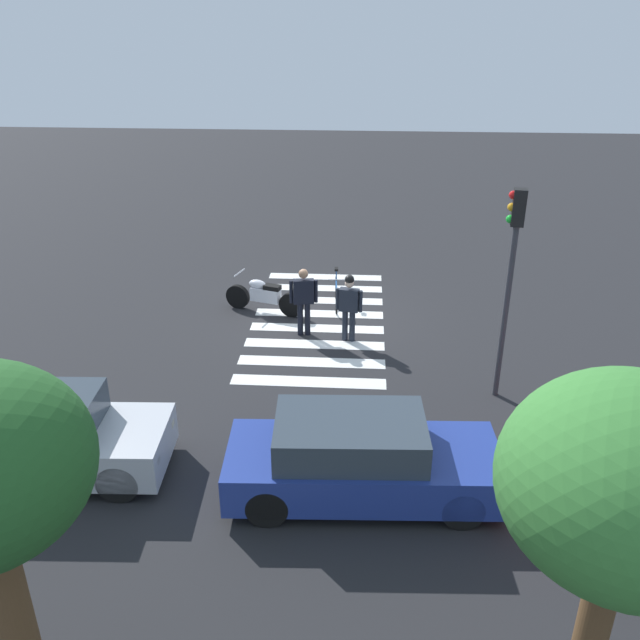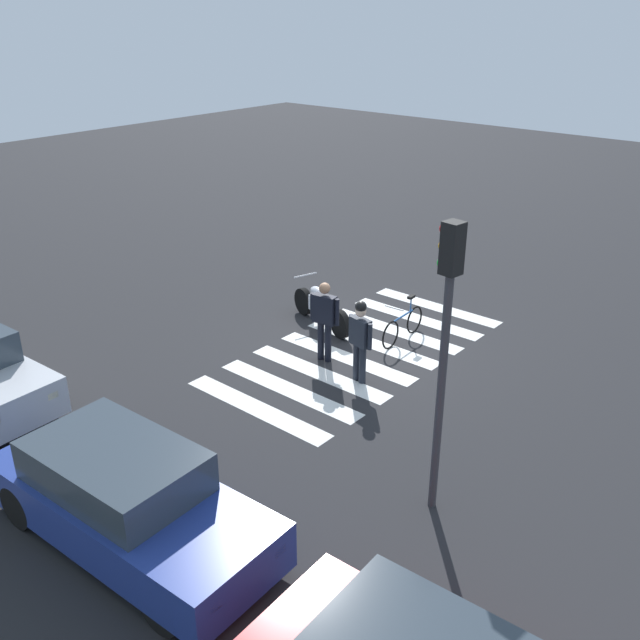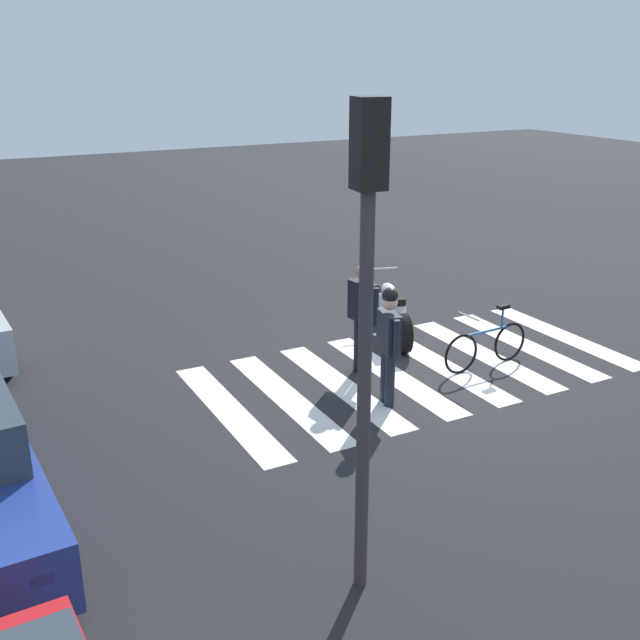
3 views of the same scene
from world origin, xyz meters
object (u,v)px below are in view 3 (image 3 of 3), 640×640
object	(u,v)px
police_motorcycle	(391,311)
officer_by_motorcycle	(389,338)
traffic_light_pole	(366,282)
officer_on_foot	(363,312)
leaning_bicycle	(486,345)

from	to	relation	value
police_motorcycle	officer_by_motorcycle	size ratio (longest dim) A/B	1.26
officer_by_motorcycle	traffic_light_pole	xyz separation A→B (m)	(-3.15, 2.33, 1.96)
officer_on_foot	police_motorcycle	bearing A→B (deg)	-47.78
leaning_bicycle	traffic_light_pole	distance (m)	6.24
officer_on_foot	officer_by_motorcycle	xyz separation A→B (m)	(-1.11, 0.25, -0.02)
officer_on_foot	leaning_bicycle	bearing A→B (deg)	-111.28
officer_by_motorcycle	police_motorcycle	bearing A→B (deg)	-34.00
officer_by_motorcycle	traffic_light_pole	size ratio (longest dim) A/B	0.39
officer_by_motorcycle	traffic_light_pole	distance (m)	4.38
police_motorcycle	officer_on_foot	xyz separation A→B (m)	(-1.17, 1.29, 0.54)
leaning_bicycle	officer_on_foot	distance (m)	2.09
police_motorcycle	officer_on_foot	distance (m)	1.83
officer_by_motorcycle	officer_on_foot	bearing A→B (deg)	-12.62
police_motorcycle	leaning_bicycle	xyz separation A→B (m)	(-1.90, -0.56, -0.10)
leaning_bicycle	traffic_light_pole	xyz separation A→B (m)	(-3.54, 4.44, 2.58)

